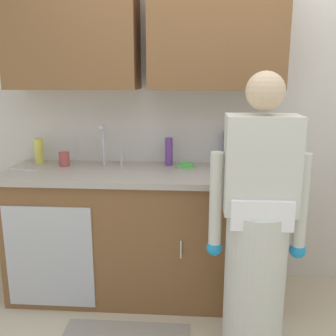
{
  "coord_description": "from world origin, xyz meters",
  "views": [
    {
      "loc": [
        -0.19,
        -1.92,
        1.6
      ],
      "look_at": [
        -0.36,
        0.55,
        1.0
      ],
      "focal_mm": 41.31,
      "sensor_mm": 36.0,
      "label": 1
    }
  ],
  "objects_px": {
    "bottle_dish_liquid": "(39,151)",
    "bottle_water_short": "(256,149)",
    "bottle_soap": "(228,148)",
    "person_at_sink": "(257,244)",
    "knife_on_counter": "(23,170)",
    "sponge": "(186,165)",
    "bottle_cleaner_spray": "(169,152)",
    "bottle_water_tall": "(237,153)",
    "cup_by_sink": "(64,159)",
    "sink": "(105,172)"
  },
  "relations": [
    {
      "from": "bottle_dish_liquid",
      "to": "cup_by_sink",
      "type": "relative_size",
      "value": 1.81
    },
    {
      "from": "bottle_cleaner_spray",
      "to": "knife_on_counter",
      "type": "distance_m",
      "value": 1.05
    },
    {
      "from": "bottle_cleaner_spray",
      "to": "bottle_soap",
      "type": "distance_m",
      "value": 0.44
    },
    {
      "from": "bottle_water_short",
      "to": "bottle_soap",
      "type": "xyz_separation_m",
      "value": [
        -0.2,
        0.05,
        -0.0
      ]
    },
    {
      "from": "bottle_water_tall",
      "to": "person_at_sink",
      "type": "bearing_deg",
      "value": -86.71
    },
    {
      "from": "person_at_sink",
      "to": "knife_on_counter",
      "type": "height_order",
      "value": "person_at_sink"
    },
    {
      "from": "bottle_water_short",
      "to": "bottle_dish_liquid",
      "type": "bearing_deg",
      "value": 179.54
    },
    {
      "from": "cup_by_sink",
      "to": "bottle_soap",
      "type": "bearing_deg",
      "value": 6.05
    },
    {
      "from": "bottle_soap",
      "to": "bottle_water_short",
      "type": "bearing_deg",
      "value": -15.13
    },
    {
      "from": "bottle_cleaner_spray",
      "to": "sponge",
      "type": "relative_size",
      "value": 1.87
    },
    {
      "from": "bottle_cleaner_spray",
      "to": "bottle_dish_liquid",
      "type": "xyz_separation_m",
      "value": [
        -1.0,
        0.01,
        -0.01
      ]
    },
    {
      "from": "person_at_sink",
      "to": "cup_by_sink",
      "type": "xyz_separation_m",
      "value": [
        -1.31,
        0.73,
        0.3
      ]
    },
    {
      "from": "bottle_cleaner_spray",
      "to": "knife_on_counter",
      "type": "xyz_separation_m",
      "value": [
        -1.02,
        -0.24,
        -0.1
      ]
    },
    {
      "from": "person_at_sink",
      "to": "sponge",
      "type": "height_order",
      "value": "person_at_sink"
    },
    {
      "from": "sink",
      "to": "sponge",
      "type": "height_order",
      "value": "sink"
    },
    {
      "from": "person_at_sink",
      "to": "bottle_water_tall",
      "type": "distance_m",
      "value": 0.84
    },
    {
      "from": "sink",
      "to": "bottle_soap",
      "type": "distance_m",
      "value": 0.92
    },
    {
      "from": "bottle_soap",
      "to": "cup_by_sink",
      "type": "xyz_separation_m",
      "value": [
        -1.21,
        -0.13,
        -0.08
      ]
    },
    {
      "from": "sink",
      "to": "cup_by_sink",
      "type": "relative_size",
      "value": 4.85
    },
    {
      "from": "sink",
      "to": "knife_on_counter",
      "type": "xyz_separation_m",
      "value": [
        -0.58,
        -0.06,
        0.02
      ]
    },
    {
      "from": "bottle_dish_liquid",
      "to": "bottle_water_short",
      "type": "bearing_deg",
      "value": -0.46
    },
    {
      "from": "bottle_dish_liquid",
      "to": "bottle_water_short",
      "type": "xyz_separation_m",
      "value": [
        1.63,
        -0.01,
        0.04
      ]
    },
    {
      "from": "bottle_water_tall",
      "to": "cup_by_sink",
      "type": "distance_m",
      "value": 1.27
    },
    {
      "from": "sink",
      "to": "knife_on_counter",
      "type": "relative_size",
      "value": 2.08
    },
    {
      "from": "bottle_cleaner_spray",
      "to": "knife_on_counter",
      "type": "relative_size",
      "value": 0.86
    },
    {
      "from": "bottle_dish_liquid",
      "to": "bottle_water_short",
      "type": "distance_m",
      "value": 1.63
    },
    {
      "from": "bottle_water_tall",
      "to": "bottle_water_short",
      "type": "bearing_deg",
      "value": 16.33
    },
    {
      "from": "person_at_sink",
      "to": "sink",
      "type": "bearing_deg",
      "value": 147.55
    },
    {
      "from": "bottle_dish_liquid",
      "to": "cup_by_sink",
      "type": "xyz_separation_m",
      "value": [
        0.22,
        -0.09,
        -0.04
      ]
    },
    {
      "from": "bottle_water_short",
      "to": "sponge",
      "type": "distance_m",
      "value": 0.52
    },
    {
      "from": "sink",
      "to": "bottle_water_short",
      "type": "bearing_deg",
      "value": 9.41
    },
    {
      "from": "bottle_water_short",
      "to": "knife_on_counter",
      "type": "relative_size",
      "value": 1.1
    },
    {
      "from": "knife_on_counter",
      "to": "person_at_sink",
      "type": "bearing_deg",
      "value": -8.67
    },
    {
      "from": "sink",
      "to": "cup_by_sink",
      "type": "distance_m",
      "value": 0.35
    },
    {
      "from": "person_at_sink",
      "to": "bottle_water_short",
      "type": "distance_m",
      "value": 0.89
    },
    {
      "from": "person_at_sink",
      "to": "sponge",
      "type": "xyz_separation_m",
      "value": [
        -0.41,
        0.75,
        0.26
      ]
    },
    {
      "from": "person_at_sink",
      "to": "bottle_water_tall",
      "type": "bearing_deg",
      "value": 93.29
    },
    {
      "from": "bottle_cleaner_spray",
      "to": "bottle_soap",
      "type": "bearing_deg",
      "value": 6.81
    },
    {
      "from": "sink",
      "to": "person_at_sink",
      "type": "height_order",
      "value": "person_at_sink"
    },
    {
      "from": "knife_on_counter",
      "to": "sponge",
      "type": "distance_m",
      "value": 1.17
    },
    {
      "from": "bottle_water_short",
      "to": "bottle_soap",
      "type": "relative_size",
      "value": 1.04
    },
    {
      "from": "sink",
      "to": "sponge",
      "type": "xyz_separation_m",
      "value": [
        0.57,
        0.13,
        0.03
      ]
    },
    {
      "from": "cup_by_sink",
      "to": "sponge",
      "type": "xyz_separation_m",
      "value": [
        0.9,
        0.02,
        -0.04
      ]
    },
    {
      "from": "cup_by_sink",
      "to": "knife_on_counter",
      "type": "relative_size",
      "value": 0.43
    },
    {
      "from": "sink",
      "to": "bottle_cleaner_spray",
      "type": "distance_m",
      "value": 0.49
    },
    {
      "from": "person_at_sink",
      "to": "bottle_dish_liquid",
      "type": "bearing_deg",
      "value": 152.02
    },
    {
      "from": "bottle_water_tall",
      "to": "knife_on_counter",
      "type": "distance_m",
      "value": 1.53
    },
    {
      "from": "person_at_sink",
      "to": "sponge",
      "type": "distance_m",
      "value": 0.89
    },
    {
      "from": "bottle_cleaner_spray",
      "to": "knife_on_counter",
      "type": "bearing_deg",
      "value": -166.97
    },
    {
      "from": "sink",
      "to": "bottle_water_short",
      "type": "height_order",
      "value": "sink"
    }
  ]
}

